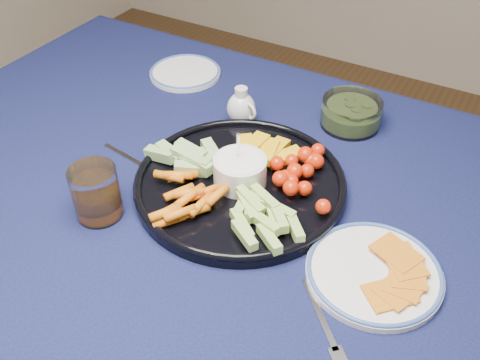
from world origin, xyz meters
The scene contains 9 objects.
dining_table centered at (0.00, 0.00, 0.66)m, with size 1.67×1.07×0.75m.
crudite_platter centered at (-0.08, 0.06, 0.77)m, with size 0.39×0.39×0.13m.
creamer_pitcher centered at (-0.19, 0.25, 0.78)m, with size 0.08×0.06×0.09m.
pickle_bowl centered at (0.02, 0.36, 0.77)m, with size 0.13×0.13×0.06m.
cheese_plate centered at (0.20, -0.02, 0.76)m, with size 0.21×0.21×0.03m.
juice_tumbler centered at (-0.26, -0.12, 0.79)m, with size 0.08×0.08×0.10m.
fork_left centered at (-0.30, 0.02, 0.75)m, with size 0.16×0.04×0.00m.
fork_right centered at (0.18, -0.15, 0.75)m, with size 0.12×0.12×0.00m.
side_plate_extra centered at (-0.41, 0.36, 0.75)m, with size 0.17×0.17×0.01m.
Camera 1 is at (0.29, -0.59, 1.40)m, focal length 40.00 mm.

